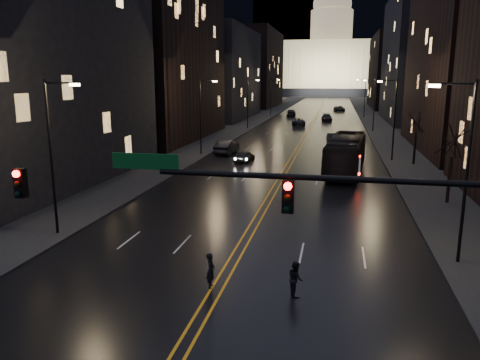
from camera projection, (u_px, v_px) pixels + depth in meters
The scene contains 35 objects.
ground at pixel (181, 352), 15.80m from camera, with size 900.00×900.00×0.00m, color black.
road at pixel (321, 109), 140.20m from camera, with size 20.00×320.00×0.02m, color black.
sidewalk_left at pixel (274, 108), 142.95m from camera, with size 8.00×320.00×0.16m, color black.
sidewalk_right at pixel (369, 109), 137.43m from camera, with size 8.00×320.00×0.16m, color black.
center_line at pixel (321, 109), 140.20m from camera, with size 0.62×320.00×0.01m, color orange.
building_left_near at pixel (21, 54), 38.66m from camera, with size 12.00×28.00×22.00m, color black.
building_left_mid at pixel (161, 44), 68.64m from camera, with size 12.00×30.00×28.00m, color black.
building_left_far at pixel (222, 74), 105.86m from camera, with size 12.00×34.00×20.00m, color black.
building_left_dist at pixel (258, 69), 151.36m from camera, with size 12.00×40.00×24.00m, color black.
building_right_mid at pixel (419, 59), 96.93m from camera, with size 12.00×34.00×26.00m, color black.
building_right_dist at pixel (393, 72), 143.29m from camera, with size 12.00×40.00×22.00m, color black.
mountain_ridge at pixel (389, 4), 357.71m from camera, with size 520.00×60.00×130.00m, color black.
capitol at pixel (330, 63), 251.38m from camera, with size 90.00×50.00×58.50m.
traffic_signal at pixel (371, 217), 13.55m from camera, with size 17.29×0.45×7.00m.
streetlamp_right_near at pixel (464, 164), 22.16m from camera, with size 2.13×0.25×9.00m.
streetlamp_left_near at pixel (53, 150), 26.42m from camera, with size 2.13×0.25×9.00m.
streetlamp_right_mid at pixel (393, 115), 50.86m from camera, with size 2.13×0.25×9.00m.
streetlamp_left_mid at pixel (202, 113), 55.13m from camera, with size 2.13×0.25×9.00m.
streetlamp_right_far at pixel (373, 102), 79.57m from camera, with size 2.13×0.25×9.00m.
streetlamp_left_far at pixel (249, 101), 83.84m from camera, with size 2.13×0.25×9.00m.
streetlamp_right_dist at pixel (364, 96), 108.28m from camera, with size 2.13×0.25×9.00m.
streetlamp_left_dist at pixel (272, 95), 112.55m from camera, with size 2.13×0.25×9.00m.
tree_right_mid at pixel (453, 143), 33.33m from camera, with size 2.40×2.40×6.65m.
tree_right_far at pixel (417, 123), 48.64m from camera, with size 2.40×2.40×6.65m.
bus at pixel (346, 154), 45.50m from camera, with size 3.06×13.10×3.65m, color black.
oncoming_car_a at pixel (244, 156), 51.32m from camera, with size 1.56×3.88×1.32m, color black.
oncoming_car_b at pixel (227, 147), 56.91m from camera, with size 1.80×5.15×1.70m, color black.
oncoming_car_c at pixel (298, 122), 91.57m from camera, with size 2.39×5.17×1.44m, color black.
oncoming_car_d at pixel (291, 113), 114.20m from camera, with size 2.28×5.61×1.63m, color black.
receding_car_a at pixel (334, 139), 64.46m from camera, with size 1.71×4.91×1.62m, color black.
receding_car_b at pixel (340, 136), 69.18m from camera, with size 1.71×4.26×1.45m, color black.
receding_car_c at pixel (327, 118), 100.27m from camera, with size 2.16×5.31×1.54m, color black.
receding_car_d at pixel (339, 109), 130.30m from camera, with size 2.62×5.67×1.58m, color black.
pedestrian_a at pixel (211, 270), 20.48m from camera, with size 0.58×0.38×1.60m, color black.
pedestrian_b at pixel (296, 279), 19.75m from camera, with size 0.74×0.41×1.52m, color black.
Camera 1 is at (4.82, -13.51, 9.04)m, focal length 35.00 mm.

